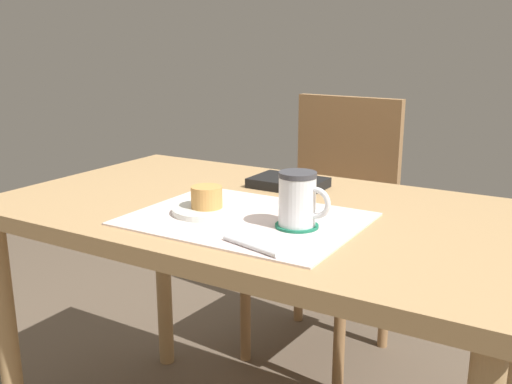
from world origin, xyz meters
name	(u,v)px	position (x,y,z in m)	size (l,w,h in m)	color
dining_table	(259,240)	(0.00, 0.00, 0.63)	(1.19, 0.70, 0.71)	tan
wooden_chair	(330,217)	(-0.12, 0.68, 0.48)	(0.45, 0.45, 0.88)	#997047
placemat	(246,219)	(0.03, -0.11, 0.71)	(0.46, 0.35, 0.00)	silver
pastry_plate	(207,210)	(-0.06, -0.12, 0.72)	(0.15, 0.15, 0.01)	silver
pastry	(207,197)	(-0.06, -0.12, 0.75)	(0.07, 0.07, 0.05)	tan
coffee_coaster	(297,226)	(0.15, -0.11, 0.72)	(0.09, 0.09, 0.01)	#196B4C
coffee_mug	(299,199)	(0.15, -0.11, 0.77)	(0.11, 0.07, 0.11)	white
teaspoon	(250,246)	(0.13, -0.26, 0.72)	(0.01, 0.01, 0.13)	silver
small_book	(288,183)	(-0.02, 0.18, 0.72)	(0.18, 0.12, 0.02)	black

